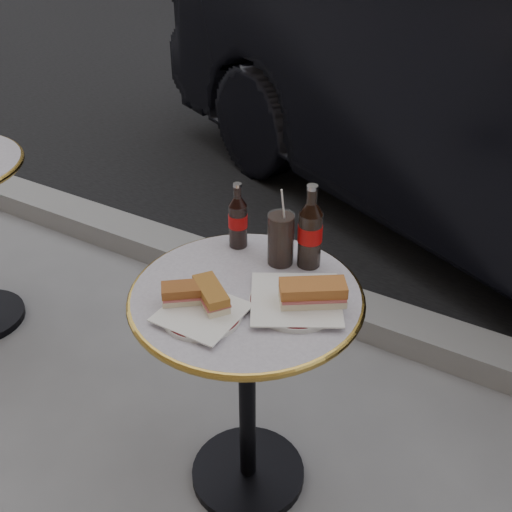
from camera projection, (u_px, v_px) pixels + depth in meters
The scene contains 11 objects.
ground at pixel (248, 476), 2.07m from camera, with size 80.00×80.00×0.00m, color gray.
curb at pixel (360, 315), 2.69m from camera, with size 40.00×0.20×0.12m, color gray.
bistro_table at pixel (247, 394), 1.87m from camera, with size 0.62×0.62×0.73m, color #BAB2C4, non-canonical shape.
plate_left at pixel (202, 315), 1.59m from camera, with size 0.20×0.20×0.01m, color white.
plate_right at pixel (296, 302), 1.63m from camera, with size 0.24×0.24×0.01m, color silver.
sandwich_left_a at pixel (188, 294), 1.61m from camera, with size 0.13×0.06×0.05m, color #955225.
sandwich_left_b at pixel (211, 295), 1.61m from camera, with size 0.13×0.06×0.05m, color #A36629.
sandwich_right at pixel (313, 294), 1.60m from camera, with size 0.17×0.08×0.06m, color #B0632C.
cola_bottle_left at pixel (238, 215), 1.82m from camera, with size 0.06×0.06×0.20m, color black, non-canonical shape.
cola_bottle_right at pixel (310, 226), 1.72m from camera, with size 0.07×0.07×0.25m, color black, non-canonical shape.
cola_glass at pixel (281, 239), 1.75m from camera, with size 0.08×0.08×0.15m, color black.
Camera 1 is at (0.71, -1.15, 1.73)m, focal length 45.00 mm.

